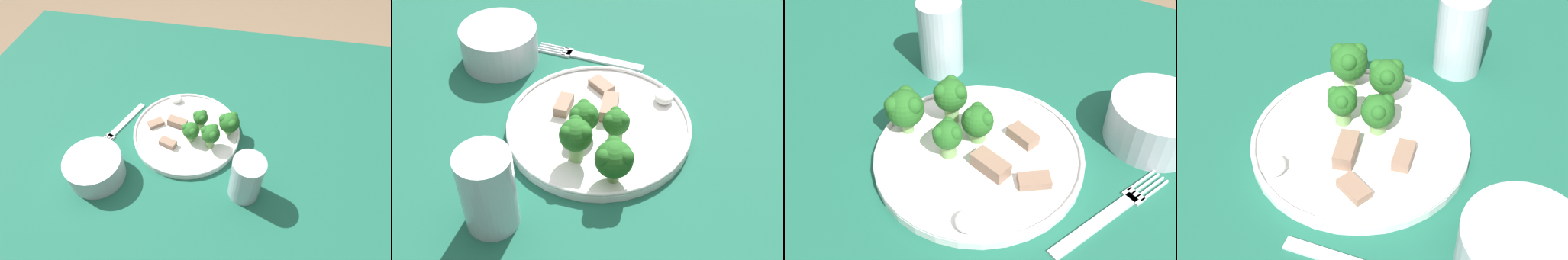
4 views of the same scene
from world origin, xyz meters
TOP-DOWN VIEW (x-y plane):
  - table at (0.00, 0.00)m, footprint 1.34×1.04m
  - dinner_plate at (-0.01, -0.01)m, footprint 0.27×0.27m
  - fork at (0.17, -0.01)m, footprint 0.08×0.18m
  - cream_bowl at (0.17, 0.14)m, footprint 0.13×0.13m
  - drinking_glass at (-0.16, 0.12)m, footprint 0.07×0.07m
  - broccoli_floret_near_rim_left at (-0.07, 0.02)m, footprint 0.05×0.05m
  - broccoli_floret_center_left at (-0.02, 0.01)m, footprint 0.04×0.04m
  - broccoli_floret_back_left at (-0.11, -0.03)m, footprint 0.05×0.05m
  - broccoli_floret_front_left at (-0.04, -0.04)m, footprint 0.04×0.04m
  - meat_slice_front_slice at (0.08, -0.02)m, footprint 0.04×0.04m
  - meat_slice_middle_slice at (0.03, 0.04)m, footprint 0.05×0.03m
  - meat_slice_rear_slice at (0.02, -0.03)m, footprint 0.05×0.03m
  - sauce_dollop at (0.05, -0.12)m, footprint 0.03×0.03m

SIDE VIEW (x-z plane):
  - table at x=0.00m, z-range 0.29..1.05m
  - fork at x=0.17m, z-range 0.76..0.77m
  - dinner_plate at x=-0.01m, z-range 0.76..0.78m
  - meat_slice_front_slice at x=0.08m, z-range 0.77..0.79m
  - meat_slice_middle_slice at x=0.03m, z-range 0.77..0.79m
  - sauce_dollop at x=0.05m, z-range 0.77..0.79m
  - meat_slice_rear_slice at x=0.02m, z-range 0.77..0.79m
  - cream_bowl at x=0.17m, z-range 0.76..0.82m
  - broccoli_floret_center_left at x=-0.02m, z-range 0.78..0.83m
  - broccoli_floret_front_left at x=-0.04m, z-range 0.78..0.84m
  - drinking_glass at x=-0.16m, z-range 0.76..0.87m
  - broccoli_floret_back_left at x=-0.11m, z-range 0.78..0.85m
  - broccoli_floret_near_rim_left at x=-0.07m, z-range 0.79..0.85m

